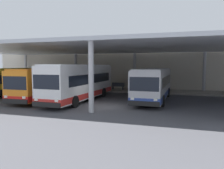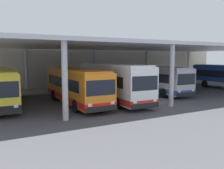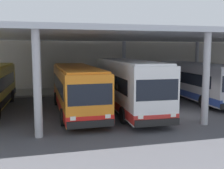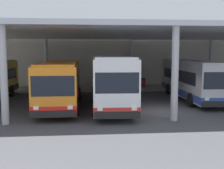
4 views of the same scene
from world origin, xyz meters
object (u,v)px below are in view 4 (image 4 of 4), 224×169
bus_second_bay (61,83)px  bus_far_bay (193,79)px  trash_bin (143,83)px  bus_middle_bay (111,80)px  bench_waiting (114,83)px

bus_second_bay → bus_far_bay: 10.68m
bus_far_bay → trash_bin: bus_far_bay is taller
bus_middle_bay → bus_far_bay: 7.25m
bench_waiting → bus_far_bay: bearing=-51.8°
bus_middle_bay → trash_bin: 10.04m
trash_bin → bus_middle_bay: bearing=-114.6°
bus_middle_bay → trash_bin: size_ratio=11.63×
bus_middle_bay → bench_waiting: bearing=83.0°
bus_far_bay → trash_bin: bearing=111.8°
bus_far_bay → trash_bin: (-2.74, 6.85, -0.98)m
trash_bin → bench_waiting: bearing=171.7°
bus_second_bay → trash_bin: bearing=48.9°
bus_middle_bay → bus_far_bay: bearing=17.8°
bus_far_bay → bench_waiting: bearing=128.2°
bus_second_bay → bus_middle_bay: 3.60m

